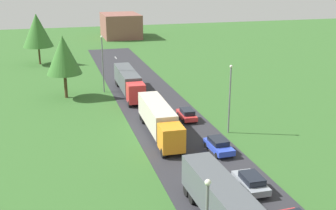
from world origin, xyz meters
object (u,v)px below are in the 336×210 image
Objects in this scene: truck_third at (129,81)px; car_fifth at (187,114)px; distant_building at (121,26)px; car_fourth at (219,145)px; truck_second at (159,119)px; lamppost_second at (230,96)px; lamppost_third at (103,61)px; truck_lead at (228,208)px; tree_maple at (63,55)px; tree_pine at (37,30)px; car_third at (251,182)px.

truck_third is 3.60× the size of car_fifth.
distant_building is at bearing 81.59° from truck_third.
truck_second is at bearing 127.11° from car_fourth.
lamppost_third reaches higher than lamppost_second.
truck_third is at bearing 90.34° from truck_lead.
car_fourth is 0.45× the size of tree_maple.
car_fourth is 7.13m from lamppost_second.
lamppost_second is 51.51m from tree_pine.
lamppost_third is at bearing 95.35° from truck_lead.
car_third is at bearing -81.80° from truck_third.
truck_lead is at bearing -113.57° from lamppost_second.
truck_lead is 1.02× the size of truck_second.
lamppost_third reaches higher than truck_lead.
truck_third is at bearing 98.20° from car_third.
car_fifth is at bearing 89.18° from car_third.
truck_third is at bearing -33.04° from lamppost_third.
truck_lead is at bearing -109.63° from car_fourth.
car_fourth is at bearing -89.49° from car_fifth.
truck_second is 3.15× the size of car_fourth.
truck_lead is 40.42m from tree_maple.
car_fourth is at bearing -70.09° from tree_pine.
tree_pine is (-4.08, 26.28, 0.39)m from tree_maple.
tree_pine is at bearing 112.03° from lamppost_third.
car_third is 62.97m from tree_pine.
lamppost_second is (3.39, -5.51, 3.79)m from car_fifth.
truck_lead is 1.65× the size of lamppost_second.
distant_building is (8.54, 77.50, 1.28)m from truck_second.
truck_third is at bearing 101.75° from car_fourth.
car_fifth is at bearing 41.06° from truck_second.
lamppost_third is 58.44m from distant_building.
car_third is at bearing -92.51° from car_fourth.
tree_maple is at bearing 104.01° from truck_lead.
lamppost_second is 0.80× the size of tree_pine.
truck_lead is 3.19× the size of car_third.
lamppost_second reaches higher than truck_lead.
truck_third is 21.33m from lamppost_second.
truck_lead is at bearing -90.03° from truck_second.
distant_building reaches higher than car_fifth.
lamppost_second is (3.30, 5.07, 3.78)m from car_fourth.
car_third is at bearing -73.00° from tree_pine.
lamppost_second is (8.16, -1.36, 2.52)m from truck_second.
tree_pine reaches higher than car_third.
car_third is 0.45× the size of tree_maple.
tree_maple reaches higher than lamppost_second.
car_fifth is 73.49m from distant_building.
truck_second is 0.96× the size of distant_building.
truck_lead reaches higher than car_fifth.
truck_lead is at bearing -89.66° from truck_third.
lamppost_second reaches higher than truck_second.
lamppost_third is 0.65× the size of distant_building.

